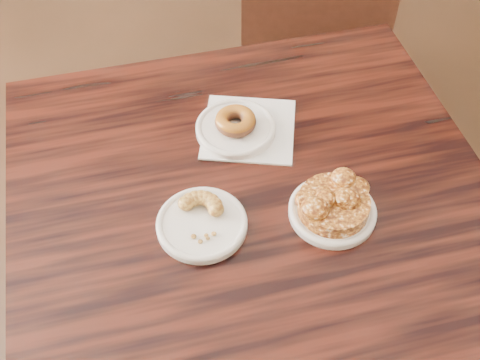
# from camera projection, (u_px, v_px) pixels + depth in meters

# --- Properties ---
(floor) EXTENTS (5.00, 5.00, 0.00)m
(floor) POSITION_uv_depth(u_px,v_px,m) (249.00, 291.00, 1.80)
(floor) COLOR black
(floor) RESTS_ON ground
(cafe_table) EXTENTS (1.09, 1.09, 0.75)m
(cafe_table) POSITION_uv_depth(u_px,v_px,m) (253.00, 303.00, 1.36)
(cafe_table) COLOR black
(cafe_table) RESTS_ON floor
(chair_far) EXTENTS (0.47, 0.47, 0.90)m
(chair_far) POSITION_uv_depth(u_px,v_px,m) (313.00, 20.00, 1.92)
(chair_far) COLOR black
(chair_far) RESTS_ON floor
(napkin) EXTENTS (0.18, 0.18, 0.00)m
(napkin) POSITION_uv_depth(u_px,v_px,m) (249.00, 129.00, 1.18)
(napkin) COLOR white
(napkin) RESTS_ON cafe_table
(plate_donut) EXTENTS (0.16, 0.16, 0.01)m
(plate_donut) POSITION_uv_depth(u_px,v_px,m) (236.00, 129.00, 1.17)
(plate_donut) COLOR white
(plate_donut) RESTS_ON napkin
(plate_cruller) EXTENTS (0.16, 0.16, 0.01)m
(plate_cruller) POSITION_uv_depth(u_px,v_px,m) (202.00, 224.00, 1.03)
(plate_cruller) COLOR white
(plate_cruller) RESTS_ON cafe_table
(plate_fritter) EXTENTS (0.15, 0.15, 0.01)m
(plate_fritter) POSITION_uv_depth(u_px,v_px,m) (332.00, 212.00, 1.04)
(plate_fritter) COLOR white
(plate_fritter) RESTS_ON cafe_table
(glazed_donut) EXTENTS (0.08, 0.08, 0.03)m
(glazed_donut) POSITION_uv_depth(u_px,v_px,m) (236.00, 121.00, 1.15)
(glazed_donut) COLOR brown
(glazed_donut) RESTS_ON plate_donut
(apple_fritter) EXTENTS (0.17, 0.17, 0.04)m
(apple_fritter) POSITION_uv_depth(u_px,v_px,m) (334.00, 202.00, 1.02)
(apple_fritter) COLOR #401806
(apple_fritter) RESTS_ON plate_fritter
(cruller_fragment) EXTENTS (0.10, 0.10, 0.03)m
(cruller_fragment) POSITION_uv_depth(u_px,v_px,m) (201.00, 218.00, 1.01)
(cruller_fragment) COLOR brown
(cruller_fragment) RESTS_ON plate_cruller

